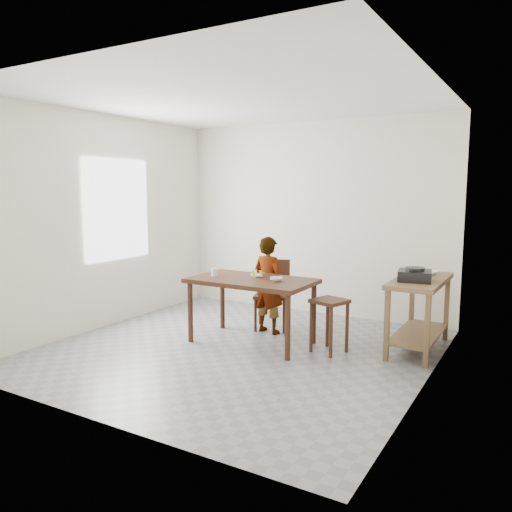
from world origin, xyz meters
The scene contains 17 objects.
floor centered at (0.00, 0.00, -0.02)m, with size 4.00×4.00×0.04m, color gray.
ceiling centered at (0.00, 0.00, 2.72)m, with size 4.00×4.00×0.04m, color white.
wall_back centered at (0.00, 2.02, 1.35)m, with size 4.00×0.04×2.70m, color white.
wall_front centered at (0.00, -2.02, 1.35)m, with size 4.00×0.04×2.70m, color white.
wall_left centered at (-2.02, 0.00, 1.35)m, with size 0.04×4.00×2.70m, color white.
wall_right centered at (2.02, 0.00, 1.35)m, with size 0.04×4.00×2.70m, color white.
window_pane centered at (-1.97, 0.20, 1.50)m, with size 0.02×1.10×1.30m, color white.
dining_table centered at (0.00, 0.30, 0.38)m, with size 1.40×0.80×0.75m, color #361D10, non-canonical shape.
prep_counter centered at (1.72, 1.00, 0.40)m, with size 0.50×1.20×0.80m, color brown, non-canonical shape.
child centered at (-0.03, 0.77, 0.60)m, with size 0.44×0.29×1.19m, color silver.
dining_chair centered at (-0.08, 0.94, 0.43)m, with size 0.42×0.42×0.86m, color #361D10, non-canonical shape.
stool centered at (0.90, 0.43, 0.29)m, with size 0.33×0.33×0.59m, color #361D10, non-canonical shape.
glass_tumbler centered at (-0.48, 0.25, 0.80)m, with size 0.07×0.07×0.09m, color white.
small_bowl centered at (0.31, 0.31, 0.77)m, with size 0.14×0.14×0.04m, color white.
banana centered at (0.00, 0.41, 0.78)m, with size 0.17×0.12×0.06m, color gold, non-canonical shape.
serving_bowl centered at (1.75, 1.28, 0.82)m, with size 0.20×0.20×0.05m, color white.
gas_burner centered at (1.70, 0.83, 0.86)m, with size 0.34×0.34×0.11m, color black.
Camera 1 is at (2.87, -4.51, 1.77)m, focal length 35.00 mm.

